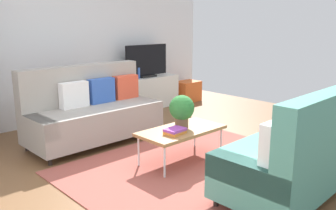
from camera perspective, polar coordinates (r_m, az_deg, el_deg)
name	(u,v)px	position (r m, az deg, el deg)	size (l,w,h in m)	color
ground_plane	(178,161)	(4.54, 1.64, -8.97)	(7.68, 7.68, 0.00)	brown
wall_far	(64,38)	(6.50, -16.28, 10.33)	(6.40, 0.12, 2.90)	silver
area_rug	(190,166)	(4.39, 3.56, -9.73)	(2.90, 2.20, 0.01)	#9E4C42
couch_beige	(93,111)	(5.26, -11.99, -1.00)	(1.91, 0.86, 1.10)	gray
couch_green	(302,151)	(3.85, 20.69, -6.90)	(1.92, 0.89, 1.10)	teal
coffee_table	(182,131)	(4.42, 2.18, -4.20)	(1.10, 0.56, 0.42)	#9E7042
tv_console	(146,93)	(7.20, -3.49, 1.99)	(1.40, 0.44, 0.64)	silver
tv	(147,61)	(7.09, -3.45, 6.98)	(1.00, 0.20, 0.64)	black
storage_trunk	(187,91)	(7.89, 3.13, 2.23)	(0.52, 0.40, 0.44)	orange
potted_plant	(182,109)	(4.44, 2.22, -0.68)	(0.32, 0.32, 0.41)	brown
table_book_0	(175,132)	(4.22, 1.13, -4.41)	(0.24, 0.18, 0.04)	orange
table_book_1	(175,130)	(4.21, 1.13, -3.97)	(0.24, 0.18, 0.03)	purple
vase_0	(121,75)	(6.82, -7.56, 4.77)	(0.10, 0.10, 0.18)	#33B29E
bottle_0	(130,74)	(6.84, -6.06, 4.95)	(0.06, 0.06, 0.21)	purple
bottle_1	(135,73)	(6.91, -5.31, 5.11)	(0.04, 0.04, 0.22)	silver
bottle_2	(139,73)	(6.97, -4.71, 5.14)	(0.06, 0.06, 0.21)	#3359B2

